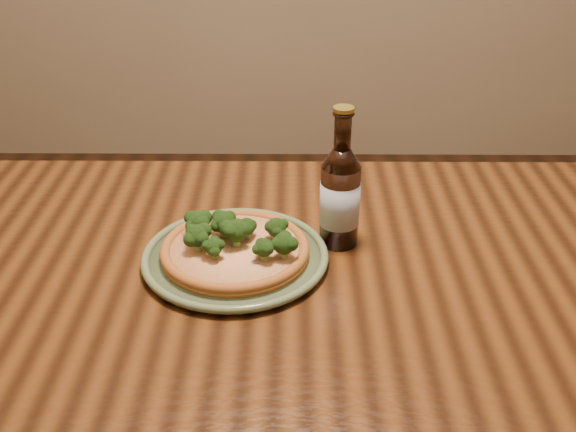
{
  "coord_description": "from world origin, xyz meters",
  "views": [
    {
      "loc": [
        0.0,
        -0.79,
        1.37
      ],
      "look_at": [
        -0.01,
        0.18,
        0.82
      ],
      "focal_mm": 42.0,
      "sensor_mm": 36.0,
      "label": 1
    }
  ],
  "objects_px": {
    "beer_bottle": "(340,195)",
    "table": "(291,326)",
    "plate": "(235,257)",
    "pizza": "(235,247)"
  },
  "relations": [
    {
      "from": "table",
      "to": "beer_bottle",
      "type": "height_order",
      "value": "beer_bottle"
    },
    {
      "from": "beer_bottle",
      "to": "table",
      "type": "bearing_deg",
      "value": -111.09
    },
    {
      "from": "plate",
      "to": "beer_bottle",
      "type": "height_order",
      "value": "beer_bottle"
    },
    {
      "from": "table",
      "to": "beer_bottle",
      "type": "bearing_deg",
      "value": 54.96
    },
    {
      "from": "pizza",
      "to": "beer_bottle",
      "type": "height_order",
      "value": "beer_bottle"
    },
    {
      "from": "plate",
      "to": "beer_bottle",
      "type": "bearing_deg",
      "value": 20.3
    },
    {
      "from": "plate",
      "to": "pizza",
      "type": "bearing_deg",
      "value": 99.96
    },
    {
      "from": "table",
      "to": "beer_bottle",
      "type": "xyz_separation_m",
      "value": [
        0.08,
        0.12,
        0.19
      ]
    },
    {
      "from": "pizza",
      "to": "beer_bottle",
      "type": "xyz_separation_m",
      "value": [
        0.18,
        0.06,
        0.06
      ]
    },
    {
      "from": "table",
      "to": "plate",
      "type": "bearing_deg",
      "value": 150.65
    }
  ]
}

